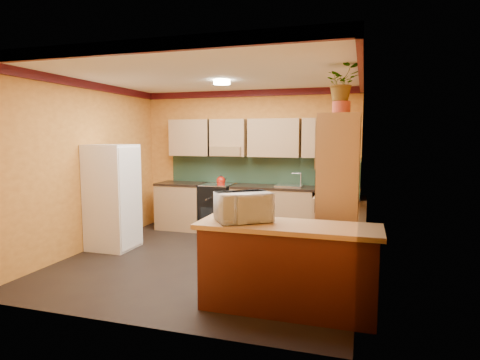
% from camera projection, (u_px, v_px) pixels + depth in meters
% --- Properties ---
extents(room_shell, '(4.24, 4.24, 2.72)m').
position_uv_depth(room_shell, '(216.00, 119.00, 5.94)').
color(room_shell, black).
rests_on(room_shell, ground).
extents(base_cabinets_back, '(3.65, 0.60, 0.88)m').
position_uv_depth(base_cabinets_back, '(248.00, 210.00, 7.55)').
color(base_cabinets_back, tan).
rests_on(base_cabinets_back, ground).
extents(countertop_back, '(3.65, 0.62, 0.04)m').
position_uv_depth(countertop_back, '(248.00, 186.00, 7.50)').
color(countertop_back, black).
rests_on(countertop_back, base_cabinets_back).
extents(stove, '(0.58, 0.58, 0.91)m').
position_uv_depth(stove, '(217.00, 208.00, 7.73)').
color(stove, black).
rests_on(stove, ground).
extents(kettle, '(0.18, 0.18, 0.18)m').
position_uv_depth(kettle, '(221.00, 180.00, 7.59)').
color(kettle, '#AA190B').
rests_on(kettle, stove).
extents(sink, '(0.48, 0.40, 0.03)m').
position_uv_depth(sink, '(289.00, 186.00, 7.27)').
color(sink, silver).
rests_on(sink, countertop_back).
extents(base_cabinets_right, '(0.60, 0.80, 0.88)m').
position_uv_depth(base_cabinets_right, '(339.00, 224.00, 6.35)').
color(base_cabinets_right, tan).
rests_on(base_cabinets_right, ground).
extents(countertop_right, '(0.62, 0.80, 0.04)m').
position_uv_depth(countertop_right, '(340.00, 196.00, 6.30)').
color(countertop_right, black).
rests_on(countertop_right, base_cabinets_right).
extents(fridge, '(0.68, 0.66, 1.70)m').
position_uv_depth(fridge, '(112.00, 197.00, 6.51)').
color(fridge, white).
rests_on(fridge, ground).
extents(pantry, '(0.48, 0.90, 2.10)m').
position_uv_depth(pantry, '(339.00, 199.00, 5.01)').
color(pantry, tan).
rests_on(pantry, ground).
extents(fern_pot, '(0.22, 0.22, 0.16)m').
position_uv_depth(fern_pot, '(341.00, 108.00, 4.93)').
color(fern_pot, '#A93E28').
rests_on(fern_pot, pantry).
extents(fern, '(0.50, 0.47, 0.45)m').
position_uv_depth(fern, '(342.00, 83.00, 4.90)').
color(fern, tan).
rests_on(fern, fern_pot).
extents(breakfast_bar, '(1.80, 0.55, 0.88)m').
position_uv_depth(breakfast_bar, '(287.00, 270.00, 4.20)').
color(breakfast_bar, '#511A13').
rests_on(breakfast_bar, ground).
extents(bar_top, '(1.90, 0.65, 0.05)m').
position_uv_depth(bar_top, '(288.00, 227.00, 4.15)').
color(bar_top, tan).
rests_on(bar_top, breakfast_bar).
extents(microwave, '(0.68, 0.64, 0.31)m').
position_uv_depth(microwave, '(243.00, 207.00, 4.27)').
color(microwave, white).
rests_on(microwave, bar_top).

